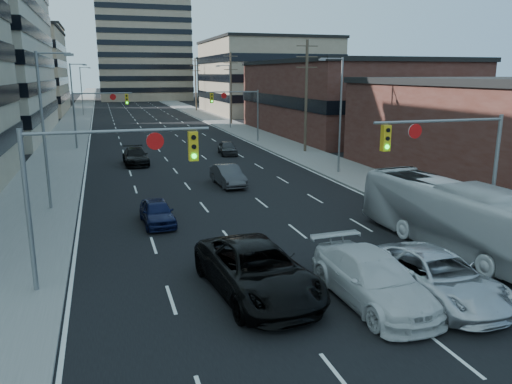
{
  "coord_description": "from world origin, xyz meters",
  "views": [
    {
      "loc": [
        -7.32,
        -10.44,
        7.8
      ],
      "look_at": [
        -0.38,
        12.06,
        2.2
      ],
      "focal_mm": 35.0,
      "sensor_mm": 36.0,
      "label": 1
    }
  ],
  "objects": [
    {
      "name": "utility_pole_distant",
      "position": [
        12.2,
        96.0,
        5.78
      ],
      "size": [
        2.2,
        0.28,
        11.0
      ],
      "color": "#4C3D2D",
      "rests_on": "ground"
    },
    {
      "name": "transit_bus",
      "position": [
        7.62,
        7.37,
        1.55
      ],
      "size": [
        3.42,
        11.26,
        3.09
      ],
      "primitive_type": "imported",
      "rotation": [
        0.0,
        0.0,
        0.07
      ],
      "color": "silver",
      "rests_on": "ground"
    },
    {
      "name": "signal_far_right",
      "position": [
        7.68,
        45.0,
        4.3
      ],
      "size": [
        6.09,
        0.33,
        6.0
      ],
      "color": "slate",
      "rests_on": "ground"
    },
    {
      "name": "streetlight_left_far",
      "position": [
        -10.34,
        90.0,
        5.05
      ],
      "size": [
        2.03,
        0.22,
        9.0
      ],
      "color": "slate",
      "rests_on": "ground"
    },
    {
      "name": "sedan_grey_center",
      "position": [
        1.03,
        23.4,
        0.73
      ],
      "size": [
        1.79,
        4.51,
        1.46
      ],
      "primitive_type": "imported",
      "rotation": [
        0.0,
        0.0,
        0.05
      ],
      "color": "#353537",
      "rests_on": "ground"
    },
    {
      "name": "road_surface",
      "position": [
        0.0,
        130.0,
        0.01
      ],
      "size": [
        18.0,
        300.0,
        0.02
      ],
      "primitive_type": "cube",
      "color": "black",
      "rests_on": "ground"
    },
    {
      "name": "ground",
      "position": [
        0.0,
        0.0,
        0.0
      ],
      "size": [
        400.0,
        400.0,
        0.0
      ],
      "primitive_type": "plane",
      "color": "black",
      "rests_on": "ground"
    },
    {
      "name": "bg_block_left",
      "position": [
        -28.0,
        140.0,
        10.0
      ],
      "size": [
        24.0,
        24.0,
        20.0
      ],
      "primitive_type": "cube",
      "color": "#ADA089",
      "rests_on": "ground"
    },
    {
      "name": "storefront_right_mid",
      "position": [
        24.0,
        50.0,
        4.5
      ],
      "size": [
        20.0,
        30.0,
        9.0
      ],
      "primitive_type": "cube",
      "color": "#472119",
      "rests_on": "ground"
    },
    {
      "name": "silver_suv",
      "position": [
        3.65,
        3.38,
        0.82
      ],
      "size": [
        2.9,
        6.0,
        1.65
      ],
      "primitive_type": "imported",
      "rotation": [
        0.0,
        0.0,
        0.03
      ],
      "color": "silver",
      "rests_on": "ground"
    },
    {
      "name": "streetlight_left_mid",
      "position": [
        -10.34,
        55.0,
        5.05
      ],
      "size": [
        2.03,
        0.22,
        9.0
      ],
      "color": "slate",
      "rests_on": "ground"
    },
    {
      "name": "signal_far_left",
      "position": [
        -7.68,
        45.0,
        4.3
      ],
      "size": [
        6.09,
        0.33,
        6.0
      ],
      "color": "slate",
      "rests_on": "ground"
    },
    {
      "name": "sidewalk_left",
      "position": [
        -11.5,
        130.0,
        0.07
      ],
      "size": [
        5.0,
        300.0,
        0.15
      ],
      "primitive_type": "cube",
      "color": "slate",
      "rests_on": "ground"
    },
    {
      "name": "sedan_grey_right",
      "position": [
        4.37,
        37.03,
        0.67
      ],
      "size": [
        1.87,
        4.02,
        1.33
      ],
      "primitive_type": "imported",
      "rotation": [
        0.0,
        0.0,
        -0.08
      ],
      "color": "#303032",
      "rests_on": "ground"
    },
    {
      "name": "black_pickup",
      "position": [
        -2.34,
        5.57,
        0.92
      ],
      "size": [
        3.71,
        6.9,
        1.84
      ],
      "primitive_type": "imported",
      "rotation": [
        0.0,
        0.0,
        0.1
      ],
      "color": "black",
      "rests_on": "ground"
    },
    {
      "name": "bg_block_right",
      "position": [
        32.0,
        130.0,
        6.0
      ],
      "size": [
        22.0,
        22.0,
        12.0
      ],
      "primitive_type": "cube",
      "color": "gray",
      "rests_on": "ground"
    },
    {
      "name": "utility_pole_block",
      "position": [
        12.2,
        36.0,
        5.78
      ],
      "size": [
        2.2,
        0.28,
        11.0
      ],
      "color": "#4C3D2D",
      "rests_on": "ground"
    },
    {
      "name": "streetlight_left_near",
      "position": [
        -10.34,
        20.0,
        5.05
      ],
      "size": [
        2.03,
        0.22,
        9.0
      ],
      "color": "slate",
      "rests_on": "ground"
    },
    {
      "name": "office_right_far",
      "position": [
        25.0,
        88.0,
        7.0
      ],
      "size": [
        22.0,
        28.0,
        14.0
      ],
      "primitive_type": "cube",
      "color": "gray",
      "rests_on": "ground"
    },
    {
      "name": "streetlight_right_far",
      "position": [
        10.34,
        60.0,
        5.05
      ],
      "size": [
        2.03,
        0.22,
        9.0
      ],
      "color": "slate",
      "rests_on": "ground"
    },
    {
      "name": "signal_near_left",
      "position": [
        -7.45,
        8.0,
        4.33
      ],
      "size": [
        6.59,
        0.33,
        6.0
      ],
      "color": "slate",
      "rests_on": "ground"
    },
    {
      "name": "sedan_blue",
      "position": [
        -4.84,
        15.35,
        0.67
      ],
      "size": [
        1.76,
        3.98,
        1.33
      ],
      "primitive_type": "imported",
      "rotation": [
        0.0,
        0.0,
        0.05
      ],
      "color": "#0C1233",
      "rests_on": "ground"
    },
    {
      "name": "sidewalk_right",
      "position": [
        11.5,
        130.0,
        0.07
      ],
      "size": [
        5.0,
        300.0,
        0.15
      ],
      "primitive_type": "cube",
      "color": "slate",
      "rests_on": "ground"
    },
    {
      "name": "signal_near_right",
      "position": [
        7.45,
        8.0,
        4.33
      ],
      "size": [
        6.59,
        0.33,
        6.0
      ],
      "color": "slate",
      "rests_on": "ground"
    },
    {
      "name": "white_van",
      "position": [
        1.3,
        3.77,
        0.87
      ],
      "size": [
        2.63,
        6.05,
        1.73
      ],
      "primitive_type": "imported",
      "rotation": [
        0.0,
        0.0,
        0.03
      ],
      "color": "silver",
      "rests_on": "ground"
    },
    {
      "name": "apartment_tower",
      "position": [
        6.0,
        150.0,
        29.0
      ],
      "size": [
        26.0,
        26.0,
        58.0
      ],
      "primitive_type": "cube",
      "color": "gray",
      "rests_on": "ground"
    },
    {
      "name": "sedan_black_far",
      "position": [
        -4.68,
        33.99,
        0.73
      ],
      "size": [
        2.17,
        5.07,
        1.46
      ],
      "primitive_type": "imported",
      "rotation": [
        0.0,
        0.0,
        0.03
      ],
      "color": "black",
      "rests_on": "ground"
    },
    {
      "name": "streetlight_right_near",
      "position": [
        10.34,
        25.0,
        5.05
      ],
      "size": [
        2.03,
        0.22,
        9.0
      ],
      "color": "slate",
      "rests_on": "ground"
    },
    {
      "name": "utility_pole_midblock",
      "position": [
        12.2,
        66.0,
        5.78
      ],
      "size": [
        2.2,
        0.28,
        11.0
      ],
      "color": "#4C3D2D",
      "rests_on": "ground"
    },
    {
      "name": "office_left_far",
      "position": [
        -24.0,
        100.0,
        8.0
      ],
      "size": [
        20.0,
        30.0,
        16.0
      ],
      "primitive_type": "cube",
      "color": "gray",
      "rests_on": "ground"
    }
  ]
}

